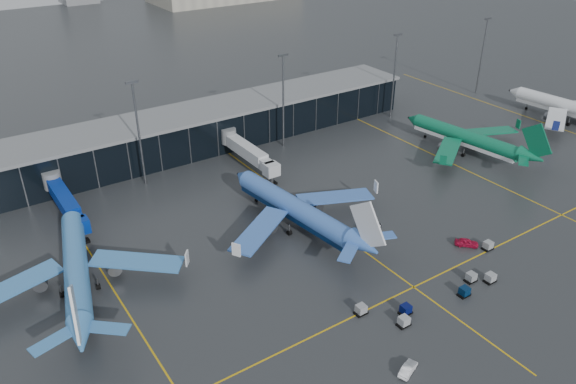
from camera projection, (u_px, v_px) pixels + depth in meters
ground at (319, 264)px, 106.59m from camera, size 600.00×600.00×0.00m
terminal_pier at (180, 133)px, 149.10m from camera, size 142.00×17.00×10.70m
jet_bridges at (65, 202)px, 118.55m from camera, size 94.00×27.50×7.20m
flood_masts at (216, 113)px, 138.78m from camera, size 203.00×0.50×25.50m
taxi_lines at (327, 224)px, 119.20m from camera, size 220.00×120.00×0.02m
airliner_arkefly at (73, 254)px, 97.70m from camera, size 48.21×52.26×13.68m
airliner_klm_near at (294, 197)px, 115.55m from camera, size 44.12×48.96×13.80m
airliner_aer_lingus at (466, 129)px, 148.87m from camera, size 42.34×46.80×13.01m
airliner_ba at (571, 99)px, 167.83m from camera, size 43.63×48.68×13.97m
baggage_carts at (443, 289)px, 98.84m from camera, size 35.47×8.56×1.70m
mobile_airstair at (373, 234)px, 114.35m from camera, size 2.41×3.34×3.45m
service_van_red at (467, 243)px, 111.72m from camera, size 4.53×4.58×1.56m
service_van_white at (408, 369)px, 82.67m from camera, size 4.46×2.95×1.39m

